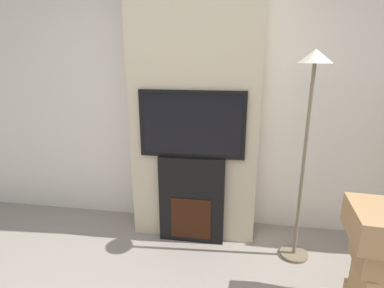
# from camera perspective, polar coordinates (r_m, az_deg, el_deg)

# --- Properties ---
(wall_back) EXTENTS (6.00, 0.06, 2.70)m
(wall_back) POSITION_cam_1_polar(r_m,az_deg,el_deg) (2.95, 1.27, 9.65)
(wall_back) COLOR silver
(wall_back) RESTS_ON ground_plane
(chimney_breast) EXTENTS (1.15, 0.37, 2.70)m
(chimney_breast) POSITION_cam_1_polar(r_m,az_deg,el_deg) (2.74, 0.63, 9.16)
(chimney_breast) COLOR beige
(chimney_breast) RESTS_ON ground_plane
(fireplace) EXTENTS (0.60, 0.15, 0.83)m
(fireplace) POSITION_cam_1_polar(r_m,az_deg,el_deg) (2.84, -0.00, -10.47)
(fireplace) COLOR black
(fireplace) RESTS_ON ground_plane
(television) EXTENTS (0.93, 0.07, 0.59)m
(television) POSITION_cam_1_polar(r_m,az_deg,el_deg) (2.60, -0.01, 3.75)
(television) COLOR black
(television) RESTS_ON fireplace
(floor_lamp) EXTENTS (0.25, 0.25, 1.74)m
(floor_lamp) POSITION_cam_1_polar(r_m,az_deg,el_deg) (2.47, 21.47, 5.99)
(floor_lamp) COLOR #726651
(floor_lamp) RESTS_ON ground_plane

